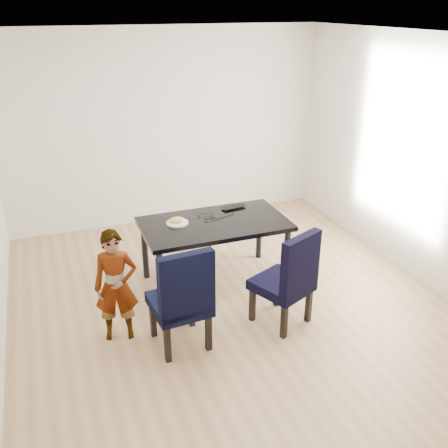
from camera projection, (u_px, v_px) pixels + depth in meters
name	position (u px, v px, depth m)	size (l,w,h in m)	color
floor	(231.00, 304.00, 5.36)	(4.50, 5.00, 0.01)	tan
ceiling	(232.00, 35.00, 4.26)	(4.50, 5.00, 0.01)	white
wall_back	(166.00, 128.00, 6.95)	(4.50, 0.01, 2.70)	white
wall_front	(402.00, 331.00, 2.67)	(4.50, 0.01, 2.70)	white
wall_right	(420.00, 161.00, 5.54)	(0.01, 5.00, 2.70)	white
dining_table	(215.00, 252.00, 5.64)	(1.60, 0.90, 0.75)	black
chair_left	(179.00, 295.00, 4.54)	(0.50, 0.52, 1.04)	black
chair_right	(282.00, 277.00, 4.87)	(0.49, 0.51, 1.02)	black
child	(116.00, 286.00, 4.62)	(0.41, 0.27, 1.11)	#FF5D15
plate	(177.00, 223.00, 5.44)	(0.24, 0.24, 0.01)	white
sandwich	(177.00, 220.00, 5.42)	(0.17, 0.08, 0.07)	gold
laptop	(232.00, 206.00, 5.88)	(0.29, 0.18, 0.02)	black
cable_tangle	(211.00, 220.00, 5.53)	(0.15, 0.15, 0.01)	black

